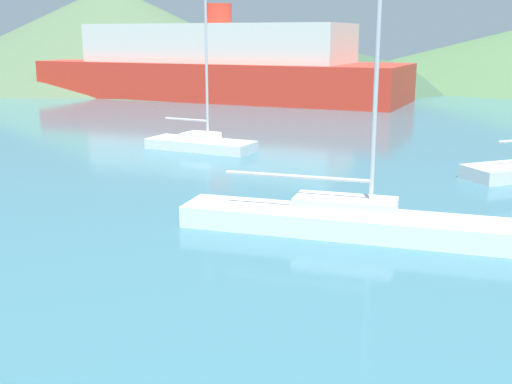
{
  "coord_description": "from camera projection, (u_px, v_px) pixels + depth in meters",
  "views": [
    {
      "loc": [
        3.72,
        -1.65,
        5.2
      ],
      "look_at": [
        -0.74,
        14.0,
        1.2
      ],
      "focal_mm": 45.0,
      "sensor_mm": 36.0,
      "label": 1
    }
  ],
  "objects": [
    {
      "name": "sailboat_inner",
      "position": [
        201.0,
        141.0,
        29.69
      ],
      "size": [
        5.35,
        2.71,
        10.17
      ],
      "rotation": [
        0.0,
        0.0,
        -0.19
      ],
      "color": "white",
      "rests_on": "ground_plane"
    },
    {
      "name": "sailboat_outer",
      "position": [
        345.0,
        219.0,
        17.12
      ],
      "size": [
        8.96,
        1.8,
        7.54
      ],
      "rotation": [
        0.0,
        0.0,
        -0.02
      ],
      "color": "white",
      "rests_on": "ground_plane"
    },
    {
      "name": "hill_west",
      "position": [
        113.0,
        33.0,
        74.46
      ],
      "size": [
        45.94,
        45.94,
        10.76
      ],
      "color": "#4C6647",
      "rests_on": "ground_plane"
    },
    {
      "name": "hill_central",
      "position": [
        255.0,
        54.0,
        73.35
      ],
      "size": [
        49.65,
        49.65,
        6.02
      ],
      "color": "#38563D",
      "rests_on": "ground_plane"
    },
    {
      "name": "ferry_distant",
      "position": [
        219.0,
        66.0,
        53.45
      ],
      "size": [
        31.99,
        13.29,
        7.68
      ],
      "rotation": [
        0.0,
        0.0,
        -0.14
      ],
      "color": "red",
      "rests_on": "ground_plane"
    }
  ]
}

